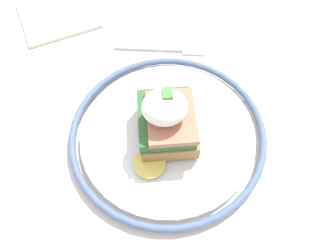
% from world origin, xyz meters
% --- Properties ---
extents(ground_plane, '(6.00, 6.00, 0.00)m').
position_xyz_m(ground_plane, '(0.00, 0.00, 0.00)').
color(ground_plane, '#B2ADA3').
extents(dining_table, '(0.86, 0.89, 0.76)m').
position_xyz_m(dining_table, '(0.00, 0.00, 0.64)').
color(dining_table, beige).
rests_on(dining_table, ground_plane).
extents(plate, '(0.27, 0.27, 0.02)m').
position_xyz_m(plate, '(0.00, 0.03, 0.77)').
color(plate, silver).
rests_on(plate, dining_table).
extents(sandwich, '(0.11, 0.09, 0.09)m').
position_xyz_m(sandwich, '(0.01, 0.03, 0.81)').
color(sandwich, '#9E703D').
rests_on(sandwich, plate).
extents(fork, '(0.04, 0.15, 0.00)m').
position_xyz_m(fork, '(-0.17, 0.04, 0.76)').
color(fork, silver).
rests_on(fork, dining_table).
extents(napkin, '(0.16, 0.16, 0.01)m').
position_xyz_m(napkin, '(-0.26, -0.15, 0.76)').
color(napkin, beige).
rests_on(napkin, dining_table).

